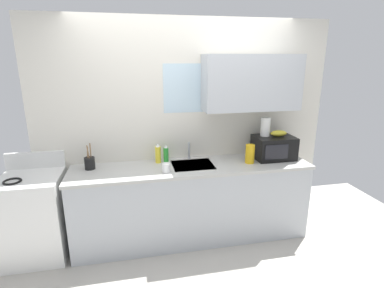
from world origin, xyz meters
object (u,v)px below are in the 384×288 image
at_px(paper_towel_roll, 265,127).
at_px(banana_bunch, 279,133).
at_px(stove_range, 35,216).
at_px(dish_soap_bottle_green, 166,154).
at_px(dish_soap_bottle_yellow, 158,154).
at_px(cereal_canister, 250,154).
at_px(microwave, 274,147).
at_px(utensil_crock, 90,163).
at_px(mug_white, 166,168).

bearing_deg(paper_towel_roll, banana_bunch, -18.43).
xyz_separation_m(stove_range, paper_towel_roll, (2.59, 0.10, 0.82)).
xyz_separation_m(stove_range, dish_soap_bottle_green, (1.42, 0.19, 0.54)).
xyz_separation_m(dish_soap_bottle_green, dish_soap_bottle_yellow, (-0.09, -0.02, 0.01)).
bearing_deg(dish_soap_bottle_green, stove_range, -172.39).
bearing_deg(cereal_canister, microwave, 16.17).
bearing_deg(stove_range, dish_soap_bottle_yellow, 7.26).
bearing_deg(utensil_crock, banana_bunch, -1.85).
height_order(microwave, paper_towel_roll, paper_towel_roll).
xyz_separation_m(dish_soap_bottle_yellow, utensil_crock, (-0.74, -0.05, -0.04)).
bearing_deg(utensil_crock, dish_soap_bottle_green, 4.99).
bearing_deg(mug_white, banana_bunch, 7.95).
height_order(cereal_canister, mug_white, cereal_canister).
xyz_separation_m(paper_towel_roll, dish_soap_bottle_yellow, (-1.26, 0.07, -0.27)).
bearing_deg(dish_soap_bottle_yellow, utensil_crock, -175.97).
bearing_deg(dish_soap_bottle_green, microwave, -6.49).
xyz_separation_m(paper_towel_roll, utensil_crock, (-2.01, 0.02, -0.31)).
height_order(banana_bunch, dish_soap_bottle_yellow, banana_bunch).
bearing_deg(microwave, dish_soap_bottle_green, 173.51).
height_order(stove_range, microwave, microwave).
xyz_separation_m(stove_range, microwave, (2.69, 0.04, 0.58)).
relative_size(paper_towel_roll, utensil_crock, 0.77).
xyz_separation_m(dish_soap_bottle_green, utensil_crock, (-0.84, -0.07, -0.02)).
xyz_separation_m(microwave, dish_soap_bottle_yellow, (-1.36, 0.12, -0.03)).
distance_m(microwave, dish_soap_bottle_green, 1.28).
distance_m(stove_range, dish_soap_bottle_green, 1.53).
bearing_deg(mug_white, paper_towel_roll, 11.21).
height_order(stove_range, banana_bunch, banana_bunch).
bearing_deg(stove_range, mug_white, -5.95).
distance_m(dish_soap_bottle_green, utensil_crock, 0.84).
height_order(banana_bunch, utensil_crock, banana_bunch).
bearing_deg(dish_soap_bottle_yellow, stove_range, -172.74).
height_order(cereal_canister, utensil_crock, utensil_crock).
height_order(microwave, cereal_canister, microwave).
bearing_deg(paper_towel_roll, stove_range, -177.86).
relative_size(microwave, cereal_canister, 2.14).
bearing_deg(stove_range, dish_soap_bottle_green, 7.61).
bearing_deg(banana_bunch, dish_soap_bottle_yellow, 175.07).
bearing_deg(dish_soap_bottle_yellow, cereal_canister, -12.23).
bearing_deg(dish_soap_bottle_green, banana_bunch, -6.18).
relative_size(cereal_canister, mug_white, 2.26).
relative_size(microwave, utensil_crock, 1.61).
relative_size(stove_range, mug_white, 11.37).
bearing_deg(dish_soap_bottle_green, mug_white, -96.85).
bearing_deg(paper_towel_roll, utensil_crock, 179.43).
bearing_deg(dish_soap_bottle_yellow, banana_bunch, -4.93).
relative_size(microwave, mug_white, 4.84).
bearing_deg(banana_bunch, paper_towel_roll, 161.57).
distance_m(banana_bunch, cereal_canister, 0.45).
bearing_deg(cereal_canister, mug_white, -174.71).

